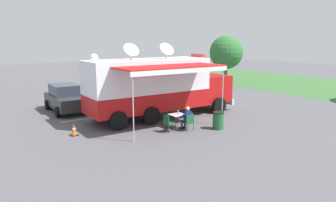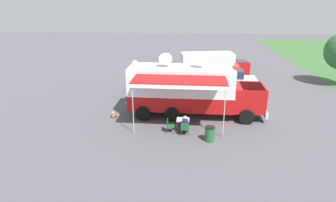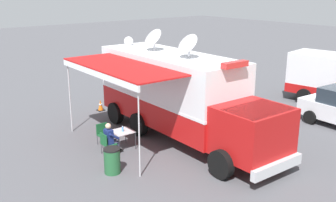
% 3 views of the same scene
% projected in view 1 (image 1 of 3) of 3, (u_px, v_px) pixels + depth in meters
% --- Properties ---
extents(ground_plane, '(100.00, 100.00, 0.00)m').
position_uv_depth(ground_plane, '(148.00, 119.00, 18.77)').
color(ground_plane, '#515156').
extents(grass_verge, '(80.00, 14.00, 0.01)m').
position_uv_depth(grass_verge, '(332.00, 88.00, 30.73)').
color(grass_verge, '#386633').
rests_on(grass_verge, ground).
extents(lot_stripe, '(0.27, 4.80, 0.01)m').
position_uv_depth(lot_stripe, '(100.00, 117.00, 19.23)').
color(lot_stripe, silver).
rests_on(lot_stripe, ground).
extents(command_truck, '(5.03, 9.56, 4.53)m').
position_uv_depth(command_truck, '(159.00, 85.00, 18.78)').
color(command_truck, '#B71414').
rests_on(command_truck, ground).
extents(folding_table, '(0.82, 0.82, 0.73)m').
position_uv_depth(folding_table, '(177.00, 115.00, 16.71)').
color(folding_table, silver).
rests_on(folding_table, ground).
extents(water_bottle, '(0.07, 0.07, 0.22)m').
position_uv_depth(water_bottle, '(178.00, 112.00, 16.70)').
color(water_bottle, '#4C99D8').
rests_on(water_bottle, folding_table).
extents(folding_chair_at_table, '(0.49, 0.49, 0.87)m').
position_uv_depth(folding_chair_at_table, '(189.00, 121.00, 16.18)').
color(folding_chair_at_table, '#19562D').
rests_on(folding_chair_at_table, ground).
extents(folding_chair_beside_table, '(0.49, 0.49, 0.87)m').
position_uv_depth(folding_chair_beside_table, '(168.00, 122.00, 15.96)').
color(folding_chair_beside_table, '#19562D').
rests_on(folding_chair_beside_table, ground).
extents(seated_responder, '(0.67, 0.56, 1.25)m').
position_uv_depth(seated_responder, '(187.00, 118.00, 16.30)').
color(seated_responder, navy).
rests_on(seated_responder, ground).
extents(trash_bin, '(0.57, 0.57, 0.91)m').
position_uv_depth(trash_bin, '(218.00, 121.00, 16.50)').
color(trash_bin, '#235B33').
rests_on(trash_bin, ground).
extents(traffic_cone, '(0.36, 0.36, 0.58)m').
position_uv_depth(traffic_cone, '(74.00, 130.00, 15.43)').
color(traffic_cone, black).
rests_on(traffic_cone, ground).
extents(support_truck, '(3.15, 7.04, 2.70)m').
position_uv_depth(support_truck, '(117.00, 76.00, 28.09)').
color(support_truck, white).
rests_on(support_truck, ground).
extents(car_behind_truck, '(2.21, 4.30, 1.76)m').
position_uv_depth(car_behind_truck, '(152.00, 85.00, 26.53)').
color(car_behind_truck, silver).
rests_on(car_behind_truck, ground).
extents(car_far_corner, '(4.26, 2.12, 1.76)m').
position_uv_depth(car_far_corner, '(66.00, 98.00, 20.49)').
color(car_far_corner, '#2D2D33').
rests_on(car_far_corner, ground).
extents(tree_far_left, '(3.50, 3.50, 5.04)m').
position_uv_depth(tree_far_left, '(226.00, 52.00, 33.21)').
color(tree_far_left, brown).
rests_on(tree_far_left, ground).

